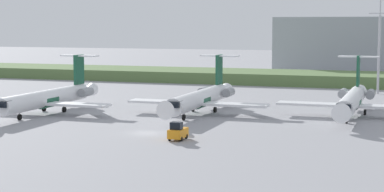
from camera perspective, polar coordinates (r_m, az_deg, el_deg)
ground_plane at (r=113.77m, az=1.88°, el=-0.90°), size 500.00×500.00×0.00m
grass_berm at (r=161.05m, az=7.03°, el=1.66°), size 320.00×20.00×2.72m
regional_jet_second at (r=106.98m, az=-12.56°, el=-0.14°), size 22.81×31.00×9.00m
regional_jet_third at (r=104.24m, az=0.75°, el=-0.15°), size 22.81×31.00×9.00m
regional_jet_fourth at (r=104.26m, az=13.89°, el=-0.34°), size 22.81×31.00×9.00m
antenna_mast at (r=138.99m, az=16.13°, el=4.50°), size 4.40×0.50×25.35m
baggage_tug at (r=80.48m, az=-1.27°, el=-3.17°), size 1.72×3.20×2.30m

